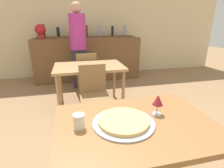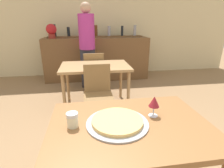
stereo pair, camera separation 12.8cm
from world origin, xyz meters
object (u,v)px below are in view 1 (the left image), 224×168
person_standing (78,44)px  chair_far_side_back (87,71)px  potted_plant (40,31)px  cheese_shaker (79,121)px  chair_far_side_front (94,91)px  pizza_tray (124,121)px  wine_glass (158,101)px

person_standing → chair_far_side_back: bearing=-78.3°
person_standing → potted_plant: (-0.81, 0.53, 0.25)m
chair_far_side_back → cheese_shaker: size_ratio=8.50×
chair_far_side_front → person_standing: (-0.10, 1.59, 0.48)m
cheese_shaker → potted_plant: (-0.66, 3.38, 0.43)m
chair_far_side_front → cheese_shaker: chair_far_side_front is taller
chair_far_side_front → pizza_tray: 1.30m
chair_far_side_front → cheese_shaker: size_ratio=8.50×
pizza_tray → chair_far_side_back: bearing=91.2°
chair_far_side_back → pizza_tray: (0.05, -2.36, 0.27)m
chair_far_side_back → pizza_tray: size_ratio=2.00×
chair_far_side_back → person_standing: 0.70m
cheese_shaker → person_standing: 2.86m
chair_far_side_front → chair_far_side_back: (0.00, 1.09, 0.00)m
chair_far_side_front → pizza_tray: chair_far_side_front is taller
cheese_shaker → wine_glass: (0.59, 0.06, 0.06)m
chair_far_side_back → wine_glass: wine_glass is taller
pizza_tray → wine_glass: 0.31m
cheese_shaker → potted_plant: size_ratio=0.31×
pizza_tray → cheese_shaker: (-0.30, 0.01, 0.04)m
wine_glass → potted_plant: size_ratio=0.48×
chair_far_side_back → potted_plant: potted_plant is taller
cheese_shaker → person_standing: (0.15, 2.85, 0.18)m
wine_glass → chair_far_side_back: bearing=98.3°
person_standing → potted_plant: person_standing is taller
chair_far_side_front → wine_glass: 1.30m
person_standing → potted_plant: 1.00m
chair_far_side_front → person_standing: bearing=93.7°
wine_glass → person_standing: bearing=98.9°
pizza_tray → person_standing: size_ratio=0.24×
pizza_tray → cheese_shaker: size_ratio=4.26×
wine_glass → potted_plant: 3.57m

